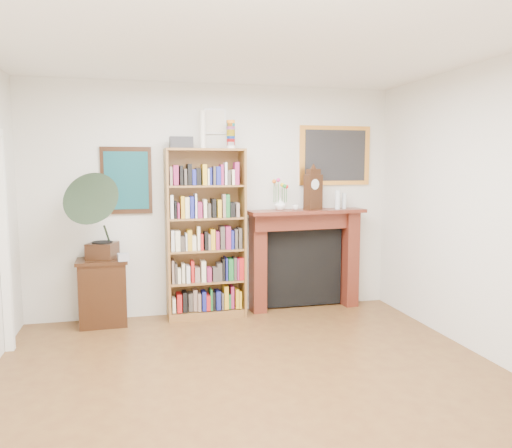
{
  "coord_description": "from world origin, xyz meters",
  "views": [
    {
      "loc": [
        -0.95,
        -3.55,
        1.83
      ],
      "look_at": [
        0.29,
        1.6,
        1.2
      ],
      "focal_mm": 35.0,
      "sensor_mm": 36.0,
      "label": 1
    }
  ],
  "objects": [
    {
      "name": "small_picture",
      "position": [
        0.0,
        2.48,
        2.35
      ],
      "size": [
        0.26,
        0.04,
        0.3
      ],
      "color": "white",
      "rests_on": "back_wall"
    },
    {
      "name": "gilt_painting",
      "position": [
        1.55,
        2.48,
        1.95
      ],
      "size": [
        0.95,
        0.04,
        0.75
      ],
      "color": "gold",
      "rests_on": "back_wall"
    },
    {
      "name": "side_cabinet",
      "position": [
        -1.34,
        2.28,
        0.38
      ],
      "size": [
        0.57,
        0.43,
        0.77
      ],
      "primitive_type": "cube",
      "rotation": [
        0.0,
        0.0,
        0.03
      ],
      "color": "black",
      "rests_on": "floor"
    },
    {
      "name": "teacup",
      "position": [
        0.96,
        2.29,
        1.31
      ],
      "size": [
        0.1,
        0.1,
        0.07
      ],
      "primitive_type": "imported",
      "rotation": [
        0.0,
        0.0,
        0.13
      ],
      "color": "silver",
      "rests_on": "fireplace"
    },
    {
      "name": "bookshelf",
      "position": [
        -0.15,
        2.31,
        1.13
      ],
      "size": [
        0.94,
        0.35,
        2.33
      ],
      "rotation": [
        0.0,
        0.0,
        0.03
      ],
      "color": "brown",
      "rests_on": "floor"
    },
    {
      "name": "teal_poster",
      "position": [
        -1.05,
        2.48,
        1.65
      ],
      "size": [
        0.58,
        0.04,
        0.78
      ],
      "color": "black",
      "rests_on": "back_wall"
    },
    {
      "name": "bottle_right",
      "position": [
        1.63,
        2.35,
        1.38
      ],
      "size": [
        0.06,
        0.06,
        0.2
      ],
      "primitive_type": "cylinder",
      "color": "silver",
      "rests_on": "fireplace"
    },
    {
      "name": "fireplace",
      "position": [
        1.12,
        2.39,
        0.76
      ],
      "size": [
        1.53,
        0.47,
        1.28
      ],
      "rotation": [
        0.0,
        0.0,
        0.08
      ],
      "color": "#44170F",
      "rests_on": "floor"
    },
    {
      "name": "room",
      "position": [
        0.0,
        0.0,
        1.4
      ],
      "size": [
        4.51,
        5.01,
        2.81
      ],
      "color": "#56321A",
      "rests_on": "ground"
    },
    {
      "name": "gramophone",
      "position": [
        -1.34,
        2.14,
        1.32
      ],
      "size": [
        0.8,
        0.89,
        0.98
      ],
      "rotation": [
        0.0,
        0.0,
        -0.32
      ],
      "color": "black",
      "rests_on": "side_cabinet"
    },
    {
      "name": "mantel_clock",
      "position": [
        1.2,
        2.32,
        1.52
      ],
      "size": [
        0.25,
        0.19,
        0.51
      ],
      "rotation": [
        0.0,
        0.0,
        0.4
      ],
      "color": "black",
      "rests_on": "fireplace"
    },
    {
      "name": "bottle_left",
      "position": [
        1.52,
        2.3,
        1.4
      ],
      "size": [
        0.07,
        0.07,
        0.24
      ],
      "primitive_type": "cylinder",
      "color": "silver",
      "rests_on": "fireplace"
    },
    {
      "name": "flower_vase",
      "position": [
        0.78,
        2.35,
        1.35
      ],
      "size": [
        0.15,
        0.15,
        0.15
      ],
      "primitive_type": "imported",
      "rotation": [
        0.0,
        0.0,
        0.03
      ],
      "color": "white",
      "rests_on": "fireplace"
    },
    {
      "name": "cd_stack",
      "position": [
        -1.1,
        2.13,
        0.81
      ],
      "size": [
        0.14,
        0.14,
        0.08
      ],
      "primitive_type": "cube",
      "rotation": [
        0.0,
        0.0,
        0.16
      ],
      "color": "silver",
      "rests_on": "side_cabinet"
    }
  ]
}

